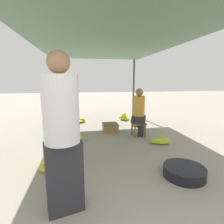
% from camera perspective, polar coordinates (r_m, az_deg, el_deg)
% --- Properties ---
extents(canopy_post_back_left, '(0.08, 0.08, 2.32)m').
position_cam_1_polar(canopy_post_back_left, '(7.18, -17.55, 7.38)').
color(canopy_post_back_left, '#4C4C51').
rests_on(canopy_post_back_left, ground).
extents(canopy_post_back_right, '(0.08, 0.08, 2.32)m').
position_cam_1_polar(canopy_post_back_right, '(7.45, 7.08, 7.87)').
color(canopy_post_back_right, '#4C4C51').
rests_on(canopy_post_back_right, ground).
extents(canopy_tarp, '(3.50, 5.90, 0.04)m').
position_cam_1_polar(canopy_tarp, '(4.50, -1.87, 21.44)').
color(canopy_tarp, '#567A60').
rests_on(canopy_tarp, canopy_post_front_left).
extents(vendor_foreground, '(0.46, 0.46, 1.77)m').
position_cam_1_polar(vendor_foreground, '(1.95, -15.97, -6.73)').
color(vendor_foreground, '#2D2D33').
rests_on(vendor_foreground, ground).
extents(stool, '(0.34, 0.34, 0.37)m').
position_cam_1_polar(stool, '(4.70, 8.63, -4.24)').
color(stool, brown).
rests_on(stool, ground).
extents(vendor_seated, '(0.45, 0.45, 1.27)m').
position_cam_1_polar(vendor_seated, '(4.63, 8.91, 0.03)').
color(vendor_seated, '#2D2D33').
rests_on(vendor_seated, ground).
extents(basin_black, '(0.64, 0.64, 0.16)m').
position_cam_1_polar(basin_black, '(3.08, 22.48, -17.55)').
color(basin_black, black).
rests_on(basin_black, ground).
extents(banana_pile_left_0, '(0.55, 0.43, 0.24)m').
position_cam_1_polar(banana_pile_left_0, '(4.41, -13.27, -8.44)').
color(banana_pile_left_0, yellow).
rests_on(banana_pile_left_0, ground).
extents(banana_pile_left_1, '(0.55, 0.48, 0.25)m').
position_cam_1_polar(banana_pile_left_1, '(3.25, -17.91, -15.42)').
color(banana_pile_left_1, yellow).
rests_on(banana_pile_left_1, ground).
extents(banana_pile_left_2, '(0.67, 0.53, 0.22)m').
position_cam_1_polar(banana_pile_left_2, '(6.33, -11.74, -2.69)').
color(banana_pile_left_2, '#C6D429').
rests_on(banana_pile_left_2, ground).
extents(banana_pile_right_0, '(0.53, 0.37, 0.15)m').
position_cam_1_polar(banana_pile_right_0, '(4.36, 15.61, -9.02)').
color(banana_pile_right_0, '#C8D428').
rests_on(banana_pile_right_0, ground).
extents(banana_pile_right_1, '(0.42, 0.37, 0.27)m').
position_cam_1_polar(banana_pile_right_1, '(6.62, 3.83, -1.68)').
color(banana_pile_right_1, '#CAD528').
rests_on(banana_pile_right_1, ground).
extents(banana_pile_right_2, '(0.52, 0.49, 0.23)m').
position_cam_1_polar(banana_pile_right_2, '(5.83, 8.43, -3.42)').
color(banana_pile_right_2, '#80B835').
rests_on(banana_pile_right_2, ground).
extents(crate_near, '(0.43, 0.43, 0.23)m').
position_cam_1_polar(crate_near, '(5.12, -0.60, -5.05)').
color(crate_near, '#9E7A4C').
rests_on(crate_near, ground).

